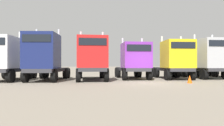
# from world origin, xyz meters

# --- Properties ---
(ground) EXTENTS (200.00, 200.00, 0.00)m
(ground) POSITION_xyz_m (0.00, 0.00, 0.00)
(ground) COLOR gray
(semi_truck_white) EXTENTS (3.50, 6.29, 4.20)m
(semi_truck_white) POSITION_xyz_m (-11.00, 3.63, 1.89)
(semi_truck_white) COLOR #333338
(semi_truck_white) RESTS_ON ground
(semi_truck_navy) EXTENTS (3.57, 6.66, 4.44)m
(semi_truck_navy) POSITION_xyz_m (-7.73, 3.11, 2.00)
(semi_truck_navy) COLOR #333338
(semi_truck_navy) RESTS_ON ground
(semi_truck_red) EXTENTS (2.96, 6.62, 4.23)m
(semi_truck_red) POSITION_xyz_m (-3.85, 2.84, 1.87)
(semi_truck_red) COLOR #333338
(semi_truck_red) RESTS_ON ground
(semi_truck_purple) EXTENTS (2.97, 6.07, 3.90)m
(semi_truck_purple) POSITION_xyz_m (0.12, 3.67, 1.74)
(semi_truck_purple) COLOR #333338
(semi_truck_purple) RESTS_ON ground
(semi_truck_yellow) EXTENTS (3.26, 5.97, 4.14)m
(semi_truck_yellow) POSITION_xyz_m (3.90, 2.98, 1.88)
(semi_truck_yellow) COLOR #333338
(semi_truck_yellow) RESTS_ON ground
(semi_truck_silver) EXTENTS (2.98, 6.10, 4.38)m
(semi_truck_silver) POSITION_xyz_m (7.40, 3.02, 1.96)
(semi_truck_silver) COLOR #333338
(semi_truck_silver) RESTS_ON ground
(traffic_cone_near) EXTENTS (0.36, 0.36, 0.59)m
(traffic_cone_near) POSITION_xyz_m (3.04, -0.70, 0.30)
(traffic_cone_near) COLOR #F2590C
(traffic_cone_near) RESTS_ON ground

